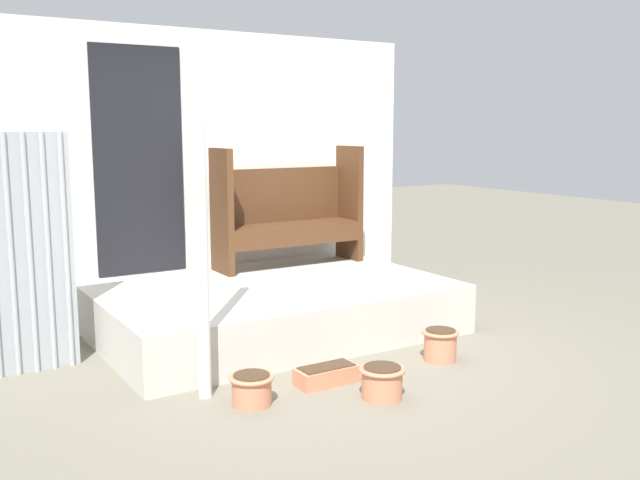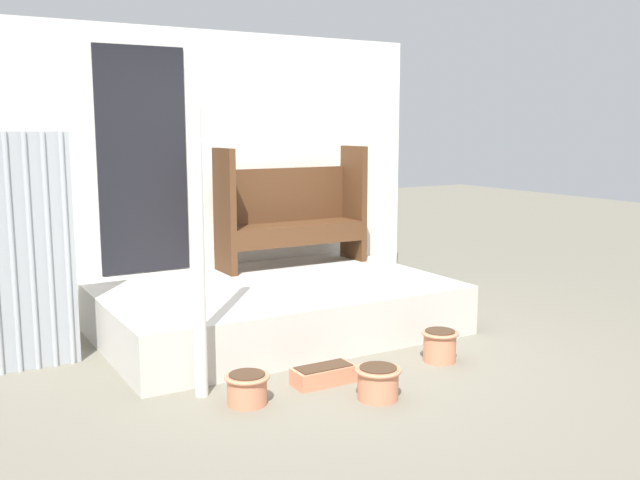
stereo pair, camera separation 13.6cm
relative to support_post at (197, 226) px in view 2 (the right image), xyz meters
name	(u,v)px [view 2 (the right image)]	position (x,y,z in m)	size (l,w,h in m)	color
ground_plane	(319,365)	(0.96, 0.14, -1.11)	(24.00, 24.00, 0.00)	#706B5B
porch_slab	(272,307)	(1.07, 1.12, -0.91)	(2.86, 1.95, 0.41)	beige
house_wall	(220,172)	(1.03, 2.12, 0.19)	(4.06, 0.08, 2.60)	white
support_post	(197,226)	(0.00, 0.00, 0.00)	(0.08, 0.08, 2.23)	white
bench	(291,209)	(1.59, 1.75, -0.16)	(1.44, 0.40, 1.13)	#4C2D19
flower_pot_left	(247,387)	(0.20, -0.28, -1.00)	(0.29, 0.29, 0.20)	tan
flower_pot_middle	(378,381)	(0.96, -0.62, -1.00)	(0.30, 0.30, 0.21)	tan
flower_pot_right	(440,344)	(1.78, -0.24, -0.98)	(0.28, 0.28, 0.24)	tan
planter_box_rect	(324,375)	(0.80, -0.21, -1.05)	(0.43, 0.19, 0.12)	tan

